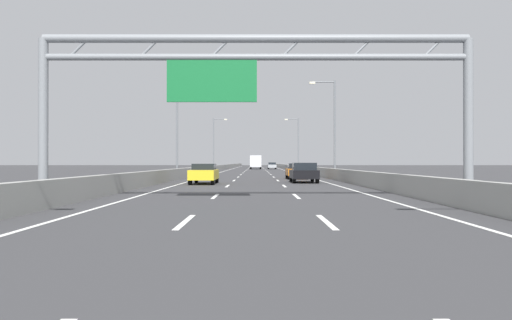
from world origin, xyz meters
TOP-DOWN VIEW (x-y plane):
  - ground_plane at (0.00, 100.00)m, footprint 260.00×260.00m
  - lane_dash_left_1 at (-1.80, 12.50)m, footprint 0.16×3.00m
  - lane_dash_left_2 at (-1.80, 21.50)m, footprint 0.16×3.00m
  - lane_dash_left_3 at (-1.80, 30.50)m, footprint 0.16×3.00m
  - lane_dash_left_4 at (-1.80, 39.50)m, footprint 0.16×3.00m
  - lane_dash_left_5 at (-1.80, 48.50)m, footprint 0.16×3.00m
  - lane_dash_left_6 at (-1.80, 57.50)m, footprint 0.16×3.00m
  - lane_dash_left_7 at (-1.80, 66.50)m, footprint 0.16×3.00m
  - lane_dash_left_8 at (-1.80, 75.50)m, footprint 0.16×3.00m
  - lane_dash_left_9 at (-1.80, 84.50)m, footprint 0.16×3.00m
  - lane_dash_left_10 at (-1.80, 93.50)m, footprint 0.16×3.00m
  - lane_dash_left_11 at (-1.80, 102.50)m, footprint 0.16×3.00m
  - lane_dash_left_12 at (-1.80, 111.50)m, footprint 0.16×3.00m
  - lane_dash_left_13 at (-1.80, 120.50)m, footprint 0.16×3.00m
  - lane_dash_left_14 at (-1.80, 129.50)m, footprint 0.16×3.00m
  - lane_dash_left_15 at (-1.80, 138.50)m, footprint 0.16×3.00m
  - lane_dash_left_16 at (-1.80, 147.50)m, footprint 0.16×3.00m
  - lane_dash_left_17 at (-1.80, 156.50)m, footprint 0.16×3.00m
  - lane_dash_right_1 at (1.80, 12.50)m, footprint 0.16×3.00m
  - lane_dash_right_2 at (1.80, 21.50)m, footprint 0.16×3.00m
  - lane_dash_right_3 at (1.80, 30.50)m, footprint 0.16×3.00m
  - lane_dash_right_4 at (1.80, 39.50)m, footprint 0.16×3.00m
  - lane_dash_right_5 at (1.80, 48.50)m, footprint 0.16×3.00m
  - lane_dash_right_6 at (1.80, 57.50)m, footprint 0.16×3.00m
  - lane_dash_right_7 at (1.80, 66.50)m, footprint 0.16×3.00m
  - lane_dash_right_8 at (1.80, 75.50)m, footprint 0.16×3.00m
  - lane_dash_right_9 at (1.80, 84.50)m, footprint 0.16×3.00m
  - lane_dash_right_10 at (1.80, 93.50)m, footprint 0.16×3.00m
  - lane_dash_right_11 at (1.80, 102.50)m, footprint 0.16×3.00m
  - lane_dash_right_12 at (1.80, 111.50)m, footprint 0.16×3.00m
  - lane_dash_right_13 at (1.80, 120.50)m, footprint 0.16×3.00m
  - lane_dash_right_14 at (1.80, 129.50)m, footprint 0.16×3.00m
  - lane_dash_right_15 at (1.80, 138.50)m, footprint 0.16×3.00m
  - lane_dash_right_16 at (1.80, 147.50)m, footprint 0.16×3.00m
  - lane_dash_right_17 at (1.80, 156.50)m, footprint 0.16×3.00m
  - edge_line_left at (-5.25, 88.00)m, footprint 0.16×176.00m
  - edge_line_right at (5.25, 88.00)m, footprint 0.16×176.00m
  - barrier_left at (-6.90, 110.00)m, footprint 0.45×220.00m
  - barrier_right at (6.90, 110.00)m, footprint 0.45×220.00m
  - sign_gantry at (-0.22, 18.31)m, footprint 16.44×0.36m
  - streetlamp_left_mid at (-7.47, 46.66)m, footprint 2.58×0.28m
  - streetlamp_right_mid at (7.47, 46.66)m, footprint 2.58×0.28m
  - streetlamp_left_far at (-7.47, 86.49)m, footprint 2.58×0.28m
  - streetlamp_right_far at (7.47, 86.49)m, footprint 2.58×0.28m
  - silver_car at (3.44, 102.20)m, footprint 1.77×4.52m
  - black_car at (3.56, 35.67)m, footprint 1.88×4.12m
  - orange_car at (3.69, 43.33)m, footprint 1.78×4.26m
  - yellow_car at (-3.62, 33.59)m, footprint 1.73×4.39m
  - box_truck at (-0.06, 103.45)m, footprint 2.40×7.94m

SIDE VIEW (x-z plane):
  - ground_plane at x=0.00m, z-range 0.00..0.00m
  - lane_dash_left_1 at x=-1.80m, z-range 0.00..0.01m
  - lane_dash_left_2 at x=-1.80m, z-range 0.00..0.01m
  - lane_dash_left_3 at x=-1.80m, z-range 0.00..0.01m
  - lane_dash_left_4 at x=-1.80m, z-range 0.00..0.01m
  - lane_dash_left_5 at x=-1.80m, z-range 0.00..0.01m
  - lane_dash_left_6 at x=-1.80m, z-range 0.00..0.01m
  - lane_dash_left_7 at x=-1.80m, z-range 0.00..0.01m
  - lane_dash_left_8 at x=-1.80m, z-range 0.00..0.01m
  - lane_dash_left_9 at x=-1.80m, z-range 0.00..0.01m
  - lane_dash_left_10 at x=-1.80m, z-range 0.00..0.01m
  - lane_dash_left_11 at x=-1.80m, z-range 0.00..0.01m
  - lane_dash_left_12 at x=-1.80m, z-range 0.00..0.01m
  - lane_dash_left_13 at x=-1.80m, z-range 0.00..0.01m
  - lane_dash_left_14 at x=-1.80m, z-range 0.00..0.01m
  - lane_dash_left_15 at x=-1.80m, z-range 0.00..0.01m
  - lane_dash_left_16 at x=-1.80m, z-range 0.00..0.01m
  - lane_dash_left_17 at x=-1.80m, z-range 0.00..0.01m
  - lane_dash_right_1 at x=1.80m, z-range 0.00..0.01m
  - lane_dash_right_2 at x=1.80m, z-range 0.00..0.01m
  - lane_dash_right_3 at x=1.80m, z-range 0.00..0.01m
  - lane_dash_right_4 at x=1.80m, z-range 0.00..0.01m
  - lane_dash_right_5 at x=1.80m, z-range 0.00..0.01m
  - lane_dash_right_6 at x=1.80m, z-range 0.00..0.01m
  - lane_dash_right_7 at x=1.80m, z-range 0.00..0.01m
  - lane_dash_right_8 at x=1.80m, z-range 0.00..0.01m
  - lane_dash_right_9 at x=1.80m, z-range 0.00..0.01m
  - lane_dash_right_10 at x=1.80m, z-range 0.00..0.01m
  - lane_dash_right_11 at x=1.80m, z-range 0.00..0.01m
  - lane_dash_right_12 at x=1.80m, z-range 0.00..0.01m
  - lane_dash_right_13 at x=1.80m, z-range 0.00..0.01m
  - lane_dash_right_14 at x=1.80m, z-range 0.00..0.01m
  - lane_dash_right_15 at x=1.80m, z-range 0.00..0.01m
  - lane_dash_right_16 at x=1.80m, z-range 0.00..0.01m
  - lane_dash_right_17 at x=1.80m, z-range 0.00..0.01m
  - edge_line_left at x=-5.25m, z-range 0.00..0.01m
  - edge_line_right at x=5.25m, z-range 0.00..0.01m
  - barrier_left at x=-6.90m, z-range 0.00..0.95m
  - barrier_right at x=6.90m, z-range 0.00..0.95m
  - orange_car at x=3.69m, z-range 0.03..1.43m
  - silver_car at x=3.44m, z-range 0.02..1.45m
  - black_car at x=3.56m, z-range 0.01..1.48m
  - yellow_car at x=-3.62m, z-range 0.04..1.45m
  - box_truck at x=-0.06m, z-range 0.14..3.07m
  - sign_gantry at x=-0.22m, z-range 1.67..8.03m
  - streetlamp_left_mid at x=-7.47m, z-range 0.65..10.15m
  - streetlamp_right_mid at x=7.47m, z-range 0.65..10.15m
  - streetlamp_left_far at x=-7.47m, z-range 0.65..10.15m
  - streetlamp_right_far at x=7.47m, z-range 0.65..10.15m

